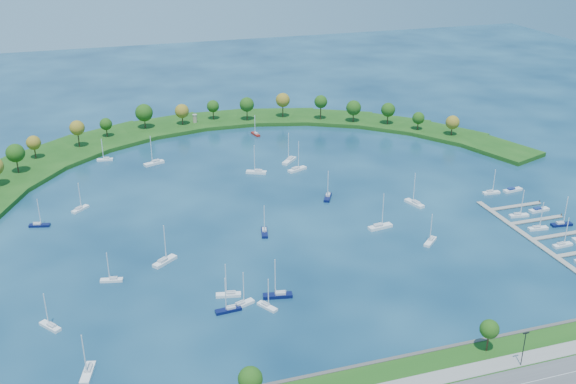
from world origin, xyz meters
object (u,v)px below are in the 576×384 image
object	(u,v)px
harbor_tower	(195,118)
docked_boat_8	(519,215)
moored_boat_19	(228,309)
docked_boat_10	(491,192)
moored_boat_14	(415,203)
docked_boat_7	(562,224)
moored_boat_3	(430,240)
moored_boat_6	(267,305)
moored_boat_20	(105,159)
moored_boat_13	(80,208)
moored_boat_9	(328,196)
moored_boat_17	(50,325)
moored_boat_21	(112,279)
moored_boat_11	(264,231)
moored_boat_2	(256,133)
docked_boat_11	(512,190)
moored_boat_1	(154,162)
docked_boat_9	(539,210)
moored_boat_18	(297,169)
docked_boat_4	(563,244)
moored_boat_4	(289,160)
moored_boat_12	(229,294)
moored_boat_16	(257,171)
moored_boat_8	(242,303)
moored_boat_0	(88,372)
moored_boat_10	(380,226)
dock_system	(561,245)
moored_boat_7	(39,224)
moored_boat_5	(165,260)
docked_boat_6	(538,227)
moored_boat_15	(278,294)

from	to	relation	value
harbor_tower	docked_boat_8	distance (m)	180.00
moored_boat_19	docked_boat_10	distance (m)	134.36
moored_boat_14	docked_boat_7	size ratio (longest dim) A/B	1.13
moored_boat_3	moored_boat_6	xyz separation A→B (m)	(-67.00, -22.36, -0.03)
moored_boat_20	docked_boat_10	xyz separation A→B (m)	(150.92, -88.83, 0.00)
moored_boat_13	moored_boat_9	bearing A→B (deg)	-54.35
moored_boat_17	moored_boat_21	size ratio (longest dim) A/B	1.07
moored_boat_11	moored_boat_13	bearing A→B (deg)	-109.97
moored_boat_2	docked_boat_8	distance (m)	144.71
docked_boat_7	docked_boat_11	size ratio (longest dim) A/B	1.36
moored_boat_1	docked_boat_9	size ratio (longest dim) A/B	1.64
moored_boat_18	docked_boat_4	size ratio (longest dim) A/B	1.23
moored_boat_4	moored_boat_12	bearing A→B (deg)	16.95
docked_boat_11	moored_boat_16	bearing A→B (deg)	145.85
moored_boat_8	moored_boat_9	size ratio (longest dim) A/B	0.91
docked_boat_7	moored_boat_0	bearing A→B (deg)	-161.71
docked_boat_8	docked_boat_11	size ratio (longest dim) A/B	1.27
moored_boat_8	docked_boat_7	size ratio (longest dim) A/B	0.96
moored_boat_10	moored_boat_11	xyz separation A→B (m)	(-42.21, 8.86, -0.07)
moored_boat_12	moored_boat_19	distance (m)	8.38
moored_boat_8	moored_boat_20	xyz separation A→B (m)	(-31.56, 139.09, -0.02)
dock_system	docked_boat_9	world-z (taller)	docked_boat_9
moored_boat_3	docked_boat_4	world-z (taller)	moored_boat_3
moored_boat_7	docked_boat_10	bearing A→B (deg)	6.19
moored_boat_5	moored_boat_21	xyz separation A→B (m)	(-17.84, -6.69, -0.10)
moored_boat_1	moored_boat_10	distance (m)	116.71
moored_boat_6	moored_boat_19	size ratio (longest dim) A/B	0.89
moored_boat_0	moored_boat_18	bearing A→B (deg)	155.60
moored_boat_13	docked_boat_9	xyz separation A→B (m)	(171.77, -55.68, -0.25)
moored_boat_1	docked_boat_11	world-z (taller)	moored_boat_1
moored_boat_12	docked_boat_11	size ratio (longest dim) A/B	1.29
moored_boat_4	docked_boat_10	bearing A→B (deg)	92.44
moored_boat_2	docked_boat_4	world-z (taller)	docked_boat_4
moored_boat_16	moored_boat_5	bearing A→B (deg)	79.62
dock_system	moored_boat_6	size ratio (longest dim) A/B	7.99
moored_boat_16	docked_boat_4	xyz separation A→B (m)	(84.81, -99.48, -0.06)
docked_boat_7	moored_boat_14	bearing A→B (deg)	149.16
moored_boat_18	docked_boat_6	size ratio (longest dim) A/B	1.24
moored_boat_10	moored_boat_21	world-z (taller)	moored_boat_10
moored_boat_10	docked_boat_9	world-z (taller)	moored_boat_10
moored_boat_0	docked_boat_11	xyz separation A→B (m)	(174.82, 68.61, -0.29)
harbor_tower	moored_boat_16	distance (m)	77.85
moored_boat_15	moored_boat_20	bearing A→B (deg)	-61.76
harbor_tower	docked_boat_4	bearing A→B (deg)	-60.76
docked_boat_7	docked_boat_10	xyz separation A→B (m)	(-8.09, 33.99, -0.03)
moored_boat_9	docked_boat_9	size ratio (longest dim) A/B	1.45
moored_boat_2	moored_boat_11	bearing A→B (deg)	155.01
docked_boat_10	docked_boat_7	bearing A→B (deg)	-72.55
moored_boat_1	moored_boat_9	bearing A→B (deg)	115.79
moored_boat_4	docked_boat_8	xyz separation A→B (m)	(66.43, -83.20, -0.10)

